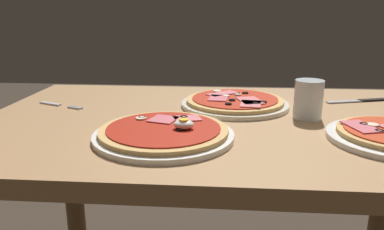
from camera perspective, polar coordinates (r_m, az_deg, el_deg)
The scene contains 6 objects.
dining_table at distance 1.01m, azimuth 5.07°, elevation -6.63°, with size 1.26×0.78×0.73m.
pizza_foreground at distance 0.82m, azimuth -4.24°, elevation -2.70°, with size 0.31×0.31×0.05m.
pizza_across_left at distance 1.09m, azimuth 6.49°, elevation 1.92°, with size 0.31×0.31×0.03m.
water_glass_near at distance 1.01m, azimuth 17.17°, elevation 1.88°, with size 0.07×0.07×0.10m.
fork at distance 1.16m, azimuth -19.67°, elevation 1.47°, with size 0.15×0.07×0.00m.
knife at distance 1.25m, azimuth 24.19°, elevation 2.01°, with size 0.19×0.07×0.01m.
Camera 1 is at (-0.01, -0.94, 1.01)m, focal length 35.25 mm.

